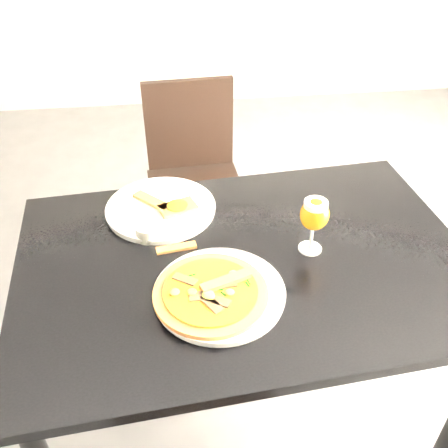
{
  "coord_description": "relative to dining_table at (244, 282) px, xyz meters",
  "views": [
    {
      "loc": [
        -0.36,
        -0.71,
        1.63
      ],
      "look_at": [
        -0.24,
        0.32,
        0.83
      ],
      "focal_mm": 40.0,
      "sensor_mm": 36.0,
      "label": 1
    }
  ],
  "objects": [
    {
      "name": "plate_second",
      "position": [
        -0.22,
        0.24,
        0.1
      ],
      "size": [
        0.33,
        0.33,
        0.02
      ],
      "primitive_type": "cylinder",
      "rotation": [
        0.0,
        0.0,
        0.01
      ],
      "color": "white",
      "rests_on": "dining_table"
    },
    {
      "name": "plate_main",
      "position": [
        -0.08,
        -0.13,
        0.1
      ],
      "size": [
        0.41,
        0.41,
        0.02
      ],
      "primitive_type": "cylinder",
      "rotation": [
        0.0,
        0.0,
        -0.35
      ],
      "color": "white",
      "rests_on": "dining_table"
    },
    {
      "name": "chair_far",
      "position": [
        -0.08,
        0.86,
        -0.18
      ],
      "size": [
        0.42,
        0.42,
        0.86
      ],
      "rotation": [
        0.0,
        0.0,
        0.06
      ],
      "color": "black",
      "rests_on": "ground"
    },
    {
      "name": "beer_glass",
      "position": [
        0.18,
        0.02,
        0.21
      ],
      "size": [
        0.08,
        0.08,
        0.16
      ],
      "color": "silver",
      "rests_on": "dining_table"
    },
    {
      "name": "loose_crust",
      "position": [
        -0.18,
        0.06,
        0.09
      ],
      "size": [
        0.11,
        0.04,
        0.01
      ],
      "primitive_type": "cube",
      "rotation": [
        0.0,
        0.0,
        0.14
      ],
      "color": "brown",
      "rests_on": "dining_table"
    },
    {
      "name": "pizza",
      "position": [
        -0.11,
        -0.14,
        0.12
      ],
      "size": [
        0.28,
        0.28,
        0.03
      ],
      "rotation": [
        0.0,
        0.0,
        0.04
      ],
      "color": "brown",
      "rests_on": "plate_main"
    },
    {
      "name": "crust_scraps",
      "position": [
        -0.19,
        0.23,
        0.11
      ],
      "size": [
        0.19,
        0.15,
        0.02
      ],
      "rotation": [
        0.0,
        0.0,
        -0.35
      ],
      "color": "brown",
      "rests_on": "plate_second"
    },
    {
      "name": "sauce_cup",
      "position": [
        -0.26,
        0.12,
        0.11
      ],
      "size": [
        0.07,
        0.07,
        0.04
      ],
      "color": "beige",
      "rests_on": "dining_table"
    },
    {
      "name": "dining_table",
      "position": [
        0.0,
        0.0,
        0.0
      ],
      "size": [
        1.26,
        0.89,
        0.75
      ],
      "rotation": [
        0.0,
        0.0,
        0.08
      ],
      "color": "black",
      "rests_on": "ground"
    }
  ]
}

